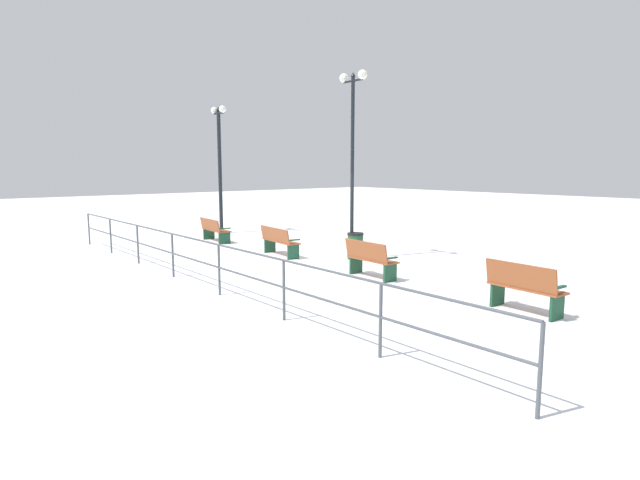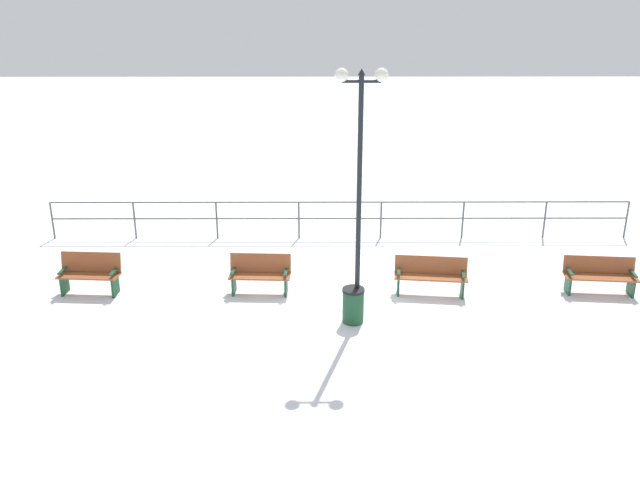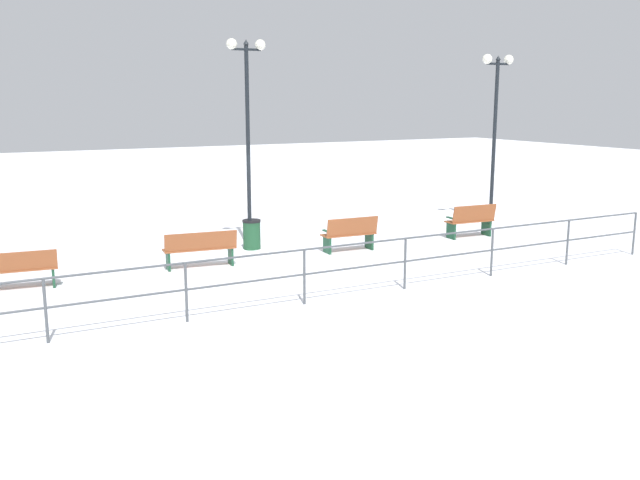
% 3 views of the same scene
% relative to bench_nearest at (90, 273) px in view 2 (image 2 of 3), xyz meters
% --- Properties ---
extents(ground_plane, '(80.00, 80.00, 0.00)m').
position_rel_bench_nearest_xyz_m(ground_plane, '(0.10, 5.94, -0.49)').
color(ground_plane, white).
rests_on(ground_plane, ground).
extents(bench_nearest, '(0.60, 1.44, 0.95)m').
position_rel_bench_nearest_xyz_m(bench_nearest, '(0.00, 0.00, 0.00)').
color(bench_nearest, brown).
rests_on(bench_nearest, ground).
extents(bench_second, '(0.57, 1.45, 0.91)m').
position_rel_bench_nearest_xyz_m(bench_second, '(-0.00, 3.96, -0.02)').
color(bench_second, brown).
rests_on(bench_second, ground).
extents(bench_third, '(0.67, 1.72, 0.88)m').
position_rel_bench_nearest_xyz_m(bench_third, '(0.09, 7.93, -0.02)').
color(bench_third, brown).
rests_on(bench_third, ground).
extents(bench_fourth, '(0.68, 1.67, 0.84)m').
position_rel_bench_nearest_xyz_m(bench_fourth, '(0.03, 11.90, -0.05)').
color(bench_fourth, brown).
rests_on(bench_fourth, ground).
extents(lamppost_middle, '(0.27, 1.02, 5.32)m').
position_rel_bench_nearest_xyz_m(lamppost_middle, '(1.42, 6.14, 3.24)').
color(lamppost_middle, black).
rests_on(lamppost_middle, ground).
extents(waterfront_railing, '(0.05, 16.32, 1.09)m').
position_rel_bench_nearest_xyz_m(waterfront_railing, '(-3.65, 5.94, 0.25)').
color(waterfront_railing, '#4C5156').
rests_on(waterfront_railing, ground).
extents(trash_bin, '(0.48, 0.48, 0.77)m').
position_rel_bench_nearest_xyz_m(trash_bin, '(1.50, 6.06, -0.10)').
color(trash_bin, '#1E4C2D').
rests_on(trash_bin, ground).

